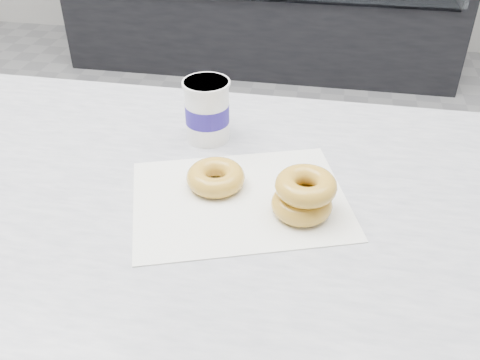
# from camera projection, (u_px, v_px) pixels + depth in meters

# --- Properties ---
(ground) EXTENTS (5.00, 5.00, 0.00)m
(ground) POSITION_uv_depth(u_px,v_px,m) (178.00, 289.00, 1.91)
(ground) COLOR #97979A
(ground) RESTS_ON ground
(counter) EXTENTS (3.06, 0.76, 0.90)m
(counter) POSITION_uv_depth(u_px,v_px,m) (90.00, 346.00, 1.17)
(counter) COLOR #333335
(counter) RESTS_ON ground
(wax_paper) EXTENTS (0.41, 0.36, 0.00)m
(wax_paper) POSITION_uv_depth(u_px,v_px,m) (240.00, 199.00, 0.86)
(wax_paper) COLOR white
(wax_paper) RESTS_ON counter
(donut_single) EXTENTS (0.11, 0.11, 0.03)m
(donut_single) POSITION_uv_depth(u_px,v_px,m) (216.00, 177.00, 0.88)
(donut_single) COLOR gold
(donut_single) RESTS_ON wax_paper
(donut_stack) EXTENTS (0.11, 0.11, 0.07)m
(donut_stack) POSITION_uv_depth(u_px,v_px,m) (304.00, 195.00, 0.81)
(donut_stack) COLOR gold
(donut_stack) RESTS_ON wax_paper
(coffee_cup) EXTENTS (0.11, 0.11, 0.12)m
(coffee_cup) POSITION_uv_depth(u_px,v_px,m) (207.00, 110.00, 0.99)
(coffee_cup) COLOR white
(coffee_cup) RESTS_ON counter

